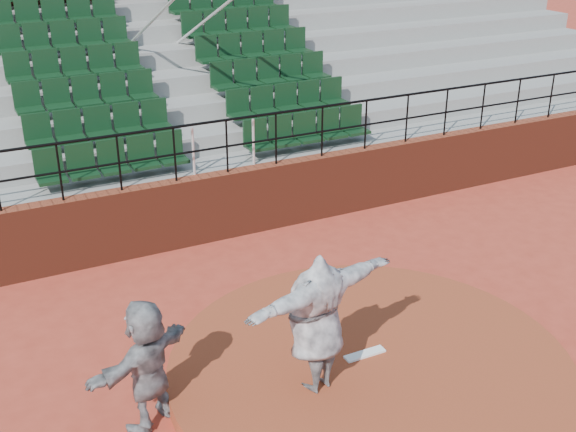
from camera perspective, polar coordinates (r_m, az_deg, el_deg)
name	(u,v)px	position (r m, az deg, el deg)	size (l,w,h in m)	color
ground	(370,376)	(10.18, 6.48, -12.43)	(90.00, 90.00, 0.00)	#AD3927
pitchers_mound	(370,368)	(10.11, 6.51, -11.86)	(5.50, 5.50, 0.25)	brown
pitching_rubber	(365,354)	(10.13, 6.08, -10.78)	(0.60, 0.15, 0.03)	white
boundary_wall	(229,204)	(13.74, -4.68, 0.96)	(24.00, 0.30, 1.30)	maroon
wall_railing	(226,134)	(13.26, -4.88, 6.45)	(24.04, 0.05, 1.03)	black
seating_deck	(166,116)	(16.74, -9.58, 7.82)	(24.00, 5.97, 4.63)	gray
pitcher	(317,323)	(9.00, 2.28, -8.43)	(2.33, 0.63, 1.89)	black
fielder	(147,364)	(9.03, -11.07, -11.41)	(1.59, 0.51, 1.72)	black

